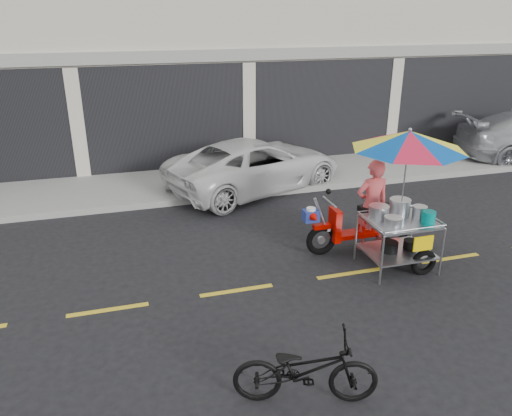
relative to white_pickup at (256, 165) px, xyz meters
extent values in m
plane|color=black|center=(0.34, -4.62, -0.63)|extent=(90.00, 90.00, 0.00)
cube|color=gray|center=(0.34, 0.88, -0.56)|extent=(45.00, 3.00, 0.15)
cube|color=beige|center=(0.34, 5.88, 3.37)|extent=(36.00, 8.00, 8.00)
cube|color=black|center=(0.34, 1.85, 0.82)|extent=(35.28, 0.06, 2.90)
cube|color=gray|center=(0.34, 1.83, 2.47)|extent=(36.00, 0.12, 0.30)
cube|color=gold|center=(0.34, -4.62, -0.63)|extent=(42.00, 0.10, 0.01)
imported|color=silver|center=(0.00, 0.00, 0.00)|extent=(4.99, 3.55, 1.26)
imported|color=black|center=(-1.50, -7.18, -0.20)|extent=(1.75, 1.03, 0.87)
torus|color=black|center=(0.14, -3.80, -0.35)|extent=(0.58, 0.12, 0.58)
torus|color=black|center=(1.68, -3.81, -0.35)|extent=(0.58, 0.12, 0.58)
cylinder|color=#9EA0A5|center=(0.14, -3.80, -0.35)|extent=(0.14, 0.06, 0.14)
cylinder|color=#9EA0A5|center=(1.68, -3.81, -0.35)|extent=(0.14, 0.06, 0.14)
cube|color=#B40700|center=(0.14, -3.80, -0.07)|extent=(0.33, 0.12, 0.08)
cylinder|color=#9EA0A5|center=(0.14, -3.80, 0.08)|extent=(0.37, 0.05, 0.83)
cube|color=#B40700|center=(0.40, -3.80, -0.07)|extent=(0.12, 0.35, 0.61)
cube|color=#B40700|center=(0.86, -3.81, -0.30)|extent=(0.82, 0.29, 0.08)
cube|color=#B40700|center=(1.32, -3.81, -0.07)|extent=(0.77, 0.27, 0.41)
cube|color=black|center=(1.22, -3.81, 0.17)|extent=(0.67, 0.25, 0.10)
cylinder|color=#9EA0A5|center=(0.27, -3.80, 0.39)|extent=(0.04, 0.56, 0.04)
sphere|color=black|center=(0.33, -3.60, 0.51)|extent=(0.10, 0.10, 0.10)
cylinder|color=white|center=(0.27, -3.80, -0.14)|extent=(0.12, 0.12, 0.05)
cube|color=navy|center=(-0.08, -3.80, 0.17)|extent=(0.27, 0.23, 0.20)
cylinder|color=white|center=(-0.08, -3.80, 0.29)|extent=(0.16, 0.16, 0.05)
cone|color=#B40700|center=(-0.08, -3.98, 0.19)|extent=(0.19, 0.23, 0.18)
torus|color=black|center=(1.52, -4.99, -0.41)|extent=(0.47, 0.11, 0.47)
cylinder|color=#9EA0A5|center=(0.65, -5.08, -0.20)|extent=(0.04, 0.04, 0.87)
cylinder|color=#9EA0A5|center=(0.65, -4.16, -0.20)|extent=(0.04, 0.04, 0.87)
cylinder|color=#9EA0A5|center=(1.77, -5.09, -0.20)|extent=(0.04, 0.04, 0.87)
cylinder|color=#9EA0A5|center=(1.78, -4.17, -0.20)|extent=(0.04, 0.04, 0.87)
cube|color=#9EA0A5|center=(1.21, -4.63, -0.33)|extent=(1.13, 0.93, 0.03)
cube|color=#9EA0A5|center=(1.21, -4.63, 0.24)|extent=(1.13, 0.93, 0.04)
cylinder|color=#9EA0A5|center=(1.21, -5.09, 0.30)|extent=(1.13, 0.03, 0.02)
cylinder|color=#9EA0A5|center=(1.22, -4.17, 0.30)|extent=(1.13, 0.03, 0.02)
cylinder|color=#9EA0A5|center=(0.65, -4.62, 0.30)|extent=(0.03, 0.92, 0.02)
cylinder|color=#9EA0A5|center=(1.77, -4.63, 0.30)|extent=(0.03, 0.92, 0.02)
cylinder|color=#9EA0A5|center=(1.22, -4.17, -0.33)|extent=(0.05, 0.77, 0.04)
cylinder|color=#9EA0A5|center=(1.22, -4.17, 0.19)|extent=(0.05, 0.77, 0.04)
cube|color=#FFD200|center=(1.36, -5.12, 0.03)|extent=(0.36, 0.02, 0.26)
cylinder|color=#B7B7BC|center=(0.91, -4.42, 0.36)|extent=(0.34, 0.34, 0.20)
cylinder|color=#B7B7BC|center=(1.32, -4.40, 0.39)|extent=(0.36, 0.36, 0.27)
cylinder|color=#B7B7BC|center=(1.60, -4.58, 0.35)|extent=(0.25, 0.25, 0.18)
cylinder|color=#B7B7BC|center=(0.96, -4.81, 0.33)|extent=(0.29, 0.29, 0.14)
cylinder|color=#007F79|center=(1.57, -4.89, 0.37)|extent=(0.23, 0.23, 0.23)
cylinder|color=black|center=(1.06, -4.63, -0.22)|extent=(0.29, 0.29, 0.18)
cylinder|color=black|center=(1.47, -4.63, -0.23)|extent=(0.25, 0.25, 0.16)
cylinder|color=#9EA0A5|center=(1.26, -4.53, 1.00)|extent=(0.02, 0.02, 1.53)
sphere|color=#9EA0A5|center=(1.26, -4.53, 1.79)|extent=(0.06, 0.06, 0.06)
imported|color=#DF4E51|center=(1.12, -3.81, 0.23)|extent=(0.63, 0.42, 1.73)
camera|label=1|loc=(-3.31, -11.40, 3.59)|focal=35.00mm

